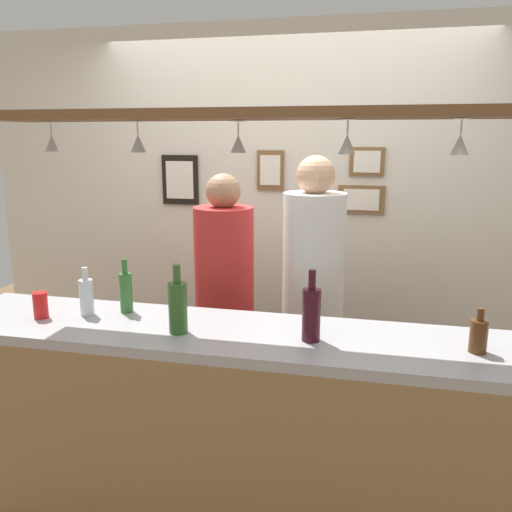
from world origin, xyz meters
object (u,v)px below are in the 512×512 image
(person_left_red_shirt, at_px, (224,289))
(picture_frame_upper_small, at_px, (367,162))
(picture_frame_caricature, at_px, (180,180))
(picture_frame_lower_pair, at_px, (361,200))
(bottle_beer_brown_stubby, at_px, (479,335))
(drink_can, at_px, (40,305))
(bottle_wine_dark_red, at_px, (311,313))
(bottle_beer_green_import, at_px, (126,291))
(bottle_champagne_green, at_px, (178,306))
(bottle_soda_clear, at_px, (86,296))
(person_middle_white_patterned_shirt, at_px, (313,283))
(picture_frame_crest, at_px, (270,170))

(person_left_red_shirt, bearing_deg, picture_frame_upper_small, 41.28)
(picture_frame_caricature, xyz_separation_m, picture_frame_lower_pair, (1.24, 0.00, -0.10))
(person_left_red_shirt, height_order, bottle_beer_brown_stubby, person_left_red_shirt)
(drink_can, bearing_deg, person_left_red_shirt, 49.68)
(bottle_wine_dark_red, height_order, picture_frame_caricature, picture_frame_caricature)
(bottle_beer_brown_stubby, relative_size, bottle_beer_green_import, 0.69)
(bottle_champagne_green, distance_m, picture_frame_lower_pair, 1.67)
(bottle_soda_clear, bearing_deg, picture_frame_caricature, 91.57)
(person_middle_white_patterned_shirt, bearing_deg, picture_frame_crest, 119.63)
(bottle_wine_dark_red, bearing_deg, picture_frame_lower_pair, 84.53)
(bottle_soda_clear, relative_size, picture_frame_lower_pair, 0.77)
(picture_frame_caricature, distance_m, picture_frame_lower_pair, 1.25)
(person_middle_white_patterned_shirt, height_order, bottle_soda_clear, person_middle_white_patterned_shirt)
(bottle_beer_brown_stubby, xyz_separation_m, picture_frame_lower_pair, (-0.51, 1.42, 0.35))
(person_middle_white_patterned_shirt, distance_m, bottle_beer_green_import, 1.02)
(bottle_wine_dark_red, height_order, bottle_champagne_green, same)
(bottle_champagne_green, bearing_deg, picture_frame_upper_small, 63.79)
(drink_can, bearing_deg, bottle_wine_dark_red, 0.09)
(person_left_red_shirt, xyz_separation_m, bottle_soda_clear, (-0.47, -0.69, 0.13))
(person_left_red_shirt, distance_m, person_middle_white_patterned_shirt, 0.52)
(person_left_red_shirt, xyz_separation_m, drink_can, (-0.66, -0.77, 0.10))
(picture_frame_upper_small, height_order, picture_frame_caricature, picture_frame_upper_small)
(bottle_soda_clear, height_order, drink_can, bottle_soda_clear)
(person_middle_white_patterned_shirt, distance_m, bottle_soda_clear, 1.20)
(bottle_wine_dark_red, bearing_deg, bottle_beer_green_import, 169.65)
(bottle_champagne_green, bearing_deg, bottle_beer_green_import, 149.23)
(person_middle_white_patterned_shirt, distance_m, picture_frame_caricature, 1.32)
(drink_can, distance_m, picture_frame_lower_pair, 2.04)
(person_middle_white_patterned_shirt, xyz_separation_m, picture_frame_upper_small, (0.25, 0.67, 0.64))
(picture_frame_upper_small, xyz_separation_m, picture_frame_caricature, (-1.27, 0.00, -0.14))
(person_middle_white_patterned_shirt, relative_size, drink_can, 14.55)
(bottle_beer_green_import, bearing_deg, bottle_soda_clear, -153.70)
(bottle_soda_clear, relative_size, picture_frame_caricature, 0.68)
(bottle_soda_clear, height_order, picture_frame_caricature, picture_frame_caricature)
(person_left_red_shirt, xyz_separation_m, picture_frame_upper_small, (0.76, 0.67, 0.71))
(bottle_soda_clear, bearing_deg, picture_frame_crest, 65.98)
(picture_frame_upper_small, bearing_deg, bottle_soda_clear, -132.28)
(bottle_beer_green_import, bearing_deg, picture_frame_upper_small, 50.00)
(bottle_beer_brown_stubby, bearing_deg, picture_frame_lower_pair, 109.82)
(person_middle_white_patterned_shirt, bearing_deg, picture_frame_lower_pair, 71.58)
(person_left_red_shirt, distance_m, drink_can, 1.02)
(person_middle_white_patterned_shirt, relative_size, picture_frame_caricature, 5.22)
(person_left_red_shirt, bearing_deg, picture_frame_lower_pair, 42.26)
(bottle_soda_clear, height_order, bottle_beer_brown_stubby, bottle_soda_clear)
(bottle_beer_brown_stubby, relative_size, drink_can, 1.48)
(person_left_red_shirt, bearing_deg, bottle_beer_brown_stubby, -30.99)
(person_middle_white_patterned_shirt, distance_m, drink_can, 1.40)
(bottle_wine_dark_red, distance_m, picture_frame_crest, 1.59)
(bottle_beer_green_import, relative_size, bottle_champagne_green, 0.87)
(person_left_red_shirt, xyz_separation_m, bottle_champagne_green, (0.03, -0.81, 0.16))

